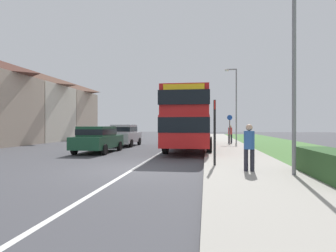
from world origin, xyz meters
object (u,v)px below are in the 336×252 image
at_px(parked_car_silver, 125,134).
at_px(pedestrian_walking_away, 230,133).
at_px(bus_stop_sign, 215,128).
at_px(street_lamp_near, 290,54).
at_px(street_lamp_mid, 235,100).
at_px(double_decker_bus, 190,118).
at_px(pedestrian_at_stop, 249,145).
at_px(parked_car_dark_green, 98,138).
at_px(cycle_route_sign, 230,128).

bearing_deg(parked_car_silver, pedestrian_walking_away, 19.59).
bearing_deg(pedestrian_walking_away, bus_stop_sign, -97.33).
relative_size(street_lamp_near, street_lamp_mid, 0.93).
height_order(parked_car_silver, street_lamp_mid, street_lamp_mid).
xyz_separation_m(double_decker_bus, pedestrian_walking_away, (3.13, 5.41, -1.17)).
bearing_deg(pedestrian_at_stop, parked_car_dark_green, 140.85).
height_order(double_decker_bus, parked_car_dark_green, double_decker_bus).
relative_size(parked_car_dark_green, street_lamp_mid, 0.60).
bearing_deg(parked_car_dark_green, parked_car_silver, 89.79).
xyz_separation_m(parked_car_silver, pedestrian_walking_away, (8.46, 3.01, 0.05)).
distance_m(parked_car_silver, pedestrian_walking_away, 8.98).
distance_m(double_decker_bus, street_lamp_mid, 9.43).
relative_size(pedestrian_walking_away, bus_stop_sign, 0.64).
xyz_separation_m(pedestrian_at_stop, street_lamp_mid, (1.37, 17.70, 3.11)).
bearing_deg(parked_car_dark_green, double_decker_bus, 28.87).
xyz_separation_m(parked_car_dark_green, cycle_route_sign, (8.41, 8.02, 0.56)).
bearing_deg(cycle_route_sign, bus_stop_sign, -97.20).
relative_size(double_decker_bus, cycle_route_sign, 4.35).
bearing_deg(street_lamp_near, pedestrian_walking_away, 91.83).
distance_m(double_decker_bus, parked_car_silver, 5.97).
height_order(parked_car_dark_green, parked_car_silver, parked_car_silver).
relative_size(double_decker_bus, parked_car_dark_green, 2.56).
bearing_deg(cycle_route_sign, street_lamp_mid, 76.58).
xyz_separation_m(cycle_route_sign, street_lamp_near, (0.56, -14.88, 2.40)).
relative_size(pedestrian_at_stop, bus_stop_sign, 0.64).
height_order(parked_car_silver, bus_stop_sign, bus_stop_sign).
distance_m(parked_car_silver, street_lamp_near, 15.41).
distance_m(pedestrian_walking_away, street_lamp_mid, 4.36).
distance_m(parked_car_dark_green, pedestrian_walking_away, 11.91).
relative_size(parked_car_dark_green, pedestrian_walking_away, 2.56).
relative_size(parked_car_silver, pedestrian_at_stop, 2.42).
bearing_deg(pedestrian_at_stop, street_lamp_mid, 85.57).
xyz_separation_m(parked_car_silver, cycle_route_sign, (8.39, 2.68, 0.50)).
height_order(parked_car_dark_green, pedestrian_at_stop, pedestrian_at_stop).
distance_m(parked_car_silver, bus_stop_sign, 12.48).
bearing_deg(cycle_route_sign, pedestrian_at_stop, -92.31).
distance_m(street_lamp_near, street_lamp_mid, 18.19).
bearing_deg(cycle_route_sign, parked_car_dark_green, -136.35).
bearing_deg(double_decker_bus, pedestrian_walking_away, 59.92).
xyz_separation_m(cycle_route_sign, street_lamp_mid, (0.79, 3.31, 2.66)).
height_order(bus_stop_sign, street_lamp_mid, street_lamp_mid).
relative_size(double_decker_bus, parked_car_silver, 2.72).
relative_size(bus_stop_sign, street_lamp_mid, 0.37).
distance_m(double_decker_bus, pedestrian_walking_away, 6.36).
xyz_separation_m(pedestrian_at_stop, street_lamp_near, (1.14, -0.49, 2.85)).
distance_m(parked_car_dark_green, street_lamp_mid, 14.94).
relative_size(parked_car_silver, bus_stop_sign, 1.55).
distance_m(parked_car_dark_green, street_lamp_near, 11.67).
height_order(double_decker_bus, pedestrian_at_stop, double_decker_bus).
xyz_separation_m(parked_car_silver, bus_stop_sign, (6.72, -10.50, 0.62)).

